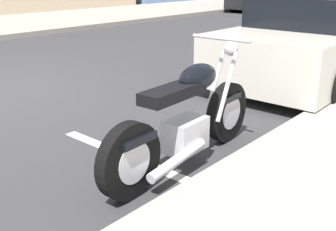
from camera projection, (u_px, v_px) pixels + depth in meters
name	position (u px, v px, depth m)	size (l,w,h in m)	color
sidewalk_far_curb	(166.00, 9.00, 18.66)	(120.00, 5.00, 0.14)	gray
parking_stall_stripe	(141.00, 162.00, 3.78)	(0.12, 2.20, 0.01)	silver
parked_motorcycle	(187.00, 121.00, 3.61)	(2.09, 0.62, 1.11)	black
parked_car_mid_block	(321.00, 39.00, 6.64)	(4.63, 1.86, 1.33)	beige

